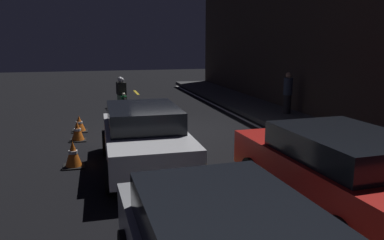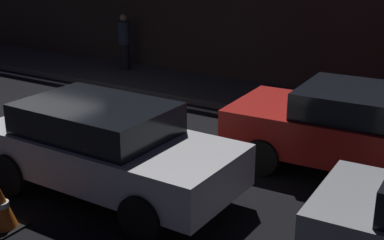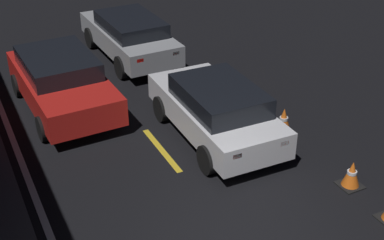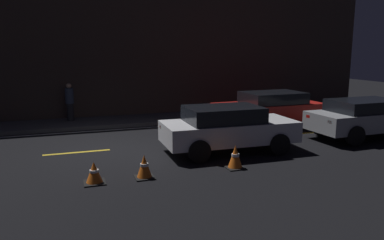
# 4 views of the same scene
# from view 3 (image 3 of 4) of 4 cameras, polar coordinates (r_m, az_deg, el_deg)

# --- Properties ---
(lane_dash_d) EXTENTS (2.00, 0.14, 0.01)m
(lane_dash_d) POSITION_cam_3_polar(r_m,az_deg,el_deg) (12.33, -3.26, -3.19)
(lane_dash_d) COLOR gold
(lane_dash_d) RESTS_ON ground
(lane_dash_e) EXTENTS (2.00, 0.14, 0.01)m
(lane_dash_e) POSITION_cam_3_polar(r_m,az_deg,el_deg) (16.08, -9.69, 4.62)
(lane_dash_e) COLOR gold
(lane_dash_e) RESTS_ON ground
(sedan_white) EXTENTS (4.13, 1.92, 1.42)m
(sedan_white) POSITION_cam_3_polar(r_m,az_deg,el_deg) (12.42, 2.57, 1.17)
(sedan_white) COLOR silver
(sedan_white) RESTS_ON ground
(taxi_red) EXTENTS (4.35, 2.12, 1.43)m
(taxi_red) POSITION_cam_3_polar(r_m,az_deg,el_deg) (14.17, -13.75, 4.07)
(taxi_red) COLOR red
(taxi_red) RESTS_ON ground
(hatchback_silver) EXTENTS (4.46, 1.95, 1.39)m
(hatchback_silver) POSITION_cam_3_polar(r_m,az_deg,el_deg) (16.99, -6.70, 9.00)
(hatchback_silver) COLOR #9EA0A5
(hatchback_silver) RESTS_ON ground
(traffic_cone_mid) EXTENTS (0.48, 0.48, 0.59)m
(traffic_cone_mid) POSITION_cam_3_polar(r_m,az_deg,el_deg) (11.49, 16.67, -5.58)
(traffic_cone_mid) COLOR black
(traffic_cone_mid) RESTS_ON ground
(traffic_cone_far) EXTENTS (0.49, 0.49, 0.63)m
(traffic_cone_far) POSITION_cam_3_polar(r_m,az_deg,el_deg) (13.06, 9.75, -0.05)
(traffic_cone_far) COLOR black
(traffic_cone_far) RESTS_ON ground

